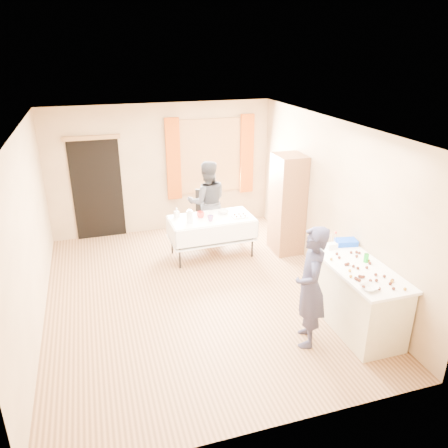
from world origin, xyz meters
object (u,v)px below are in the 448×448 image
object	(u,v)px
party_table	(212,233)
chair	(205,223)
counter	(357,298)
cabinet	(287,204)
girl	(310,287)
woman	(207,202)

from	to	relation	value
party_table	chair	world-z (taller)	chair
counter	chair	size ratio (longest dim) A/B	1.57
cabinet	girl	distance (m)	2.76
cabinet	counter	xyz separation A→B (m)	(-0.10, -2.51, -0.47)
counter	girl	distance (m)	0.87
cabinet	girl	world-z (taller)	cabinet
party_table	woman	xyz separation A→B (m)	(0.10, 0.66, 0.36)
woman	counter	bearing A→B (deg)	116.48
girl	woman	bearing A→B (deg)	-152.07
counter	girl	size ratio (longest dim) A/B	0.92
cabinet	counter	bearing A→B (deg)	-92.28
cabinet	woman	world-z (taller)	cabinet
chair	woman	world-z (taller)	woman
chair	woman	distance (m)	0.57
cabinet	chair	size ratio (longest dim) A/B	1.93
cabinet	party_table	bearing A→B (deg)	171.93
woman	cabinet	bearing A→B (deg)	153.48
party_table	chair	distance (m)	0.89
party_table	counter	bearing A→B (deg)	-66.29
party_table	girl	xyz separation A→B (m)	(0.50, -2.81, 0.37)
counter	chair	bearing A→B (deg)	108.24
party_table	chair	bearing A→B (deg)	81.14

